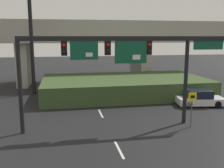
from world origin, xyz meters
TOP-DOWN VIEW (x-y plane):
  - lane_markings at (0.00, 14.11)m, footprint 0.14×31.70m
  - signal_gantry at (0.90, 10.55)m, footprint 14.69×0.44m
  - speed_limit_sign at (5.88, 9.56)m, footprint 0.60×0.11m
  - highway_light_pole_near at (-6.21, 23.14)m, footprint 0.70×0.36m
  - highway_light_pole_far at (-6.40, 23.28)m, footprint 0.70×0.36m
  - overpass_bridge at (-0.00, 29.68)m, footprint 37.96×7.96m
  - grass_embankment at (3.66, 21.08)m, footprint 17.77×9.76m
  - parked_sedan_near_right at (9.53, 14.95)m, footprint 4.52×2.52m

SIDE VIEW (x-z plane):
  - lane_markings at x=0.00m, z-range 0.00..0.01m
  - parked_sedan_near_right at x=9.53m, z-range -0.06..1.44m
  - grass_embankment at x=3.66m, z-range 0.00..1.89m
  - speed_limit_sign at x=5.88m, z-range 0.39..2.99m
  - signal_gantry at x=0.90m, z-range 1.96..8.41m
  - overpass_bridge at x=0.00m, z-range 1.85..10.29m
  - highway_light_pole_near at x=-6.21m, z-range 0.38..13.92m
  - highway_light_pole_far at x=-6.40m, z-range 0.38..18.27m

